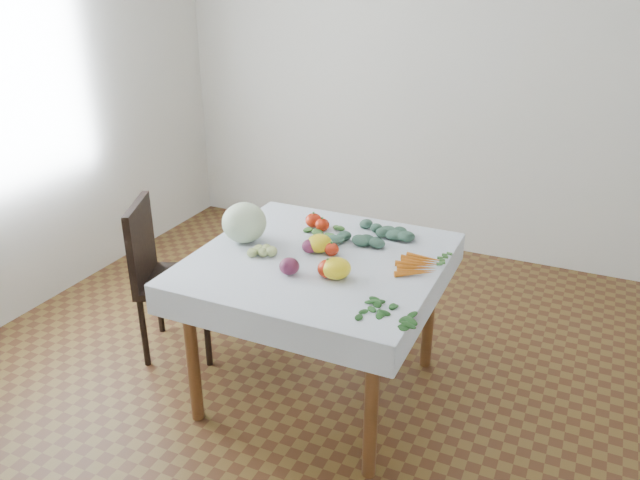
% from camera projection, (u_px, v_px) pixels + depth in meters
% --- Properties ---
extents(ground, '(4.00, 4.00, 0.00)m').
position_uv_depth(ground, '(319.00, 389.00, 3.22)').
color(ground, brown).
extents(back_wall, '(4.00, 0.04, 2.70)m').
position_uv_depth(back_wall, '(439.00, 67.00, 4.33)').
color(back_wall, silver).
rests_on(back_wall, ground).
extents(table, '(1.00, 1.00, 0.75)m').
position_uv_depth(table, '(318.00, 276.00, 2.96)').
color(table, brown).
rests_on(table, ground).
extents(tablecloth, '(1.12, 1.12, 0.01)m').
position_uv_depth(tablecloth, '(318.00, 258.00, 2.91)').
color(tablecloth, white).
rests_on(tablecloth, table).
extents(chair, '(0.53, 0.53, 0.88)m').
position_uv_depth(chair, '(162.00, 268.00, 3.37)').
color(chair, black).
rests_on(chair, ground).
extents(cabbage, '(0.28, 0.28, 0.20)m').
position_uv_depth(cabbage, '(244.00, 223.00, 3.04)').
color(cabbage, beige).
rests_on(cabbage, tablecloth).
extents(tomato_a, '(0.10, 0.10, 0.07)m').
position_uv_depth(tomato_a, '(314.00, 220.00, 3.23)').
color(tomato_a, red).
rests_on(tomato_a, tablecloth).
extents(tomato_b, '(0.08, 0.08, 0.07)m').
position_uv_depth(tomato_b, '(322.00, 225.00, 3.19)').
color(tomato_b, red).
rests_on(tomato_b, tablecloth).
extents(tomato_c, '(0.09, 0.09, 0.08)m').
position_uv_depth(tomato_c, '(328.00, 269.00, 2.71)').
color(tomato_c, red).
rests_on(tomato_c, tablecloth).
extents(tomato_d, '(0.09, 0.09, 0.06)m').
position_uv_depth(tomato_d, '(332.00, 249.00, 2.92)').
color(tomato_d, red).
rests_on(tomato_d, tablecloth).
extents(heirloom_back, '(0.16, 0.16, 0.08)m').
position_uv_depth(heirloom_back, '(319.00, 243.00, 2.96)').
color(heirloom_back, yellow).
rests_on(heirloom_back, tablecloth).
extents(heirloom_front, '(0.17, 0.17, 0.09)m').
position_uv_depth(heirloom_front, '(336.00, 268.00, 2.70)').
color(heirloom_front, yellow).
rests_on(heirloom_front, tablecloth).
extents(onion_a, '(0.10, 0.10, 0.07)m').
position_uv_depth(onion_a, '(310.00, 246.00, 2.95)').
color(onion_a, '#501636').
rests_on(onion_a, tablecloth).
extents(onion_b, '(0.12, 0.12, 0.08)m').
position_uv_depth(onion_b, '(289.00, 266.00, 2.74)').
color(onion_b, '#501636').
rests_on(onion_b, tablecloth).
extents(tomatillo_cluster, '(0.14, 0.09, 0.04)m').
position_uv_depth(tomatillo_cluster, '(259.00, 252.00, 2.91)').
color(tomatillo_cluster, '#C3DA7D').
rests_on(tomatillo_cluster, tablecloth).
extents(carrot_bunch, '(0.18, 0.24, 0.03)m').
position_uv_depth(carrot_bunch, '(418.00, 265.00, 2.81)').
color(carrot_bunch, orange).
rests_on(carrot_bunch, tablecloth).
extents(kale_bunch, '(0.35, 0.30, 0.05)m').
position_uv_depth(kale_bunch, '(369.00, 235.00, 3.09)').
color(kale_bunch, '#385D4C').
rests_on(kale_bunch, tablecloth).
extents(basil_bunch, '(0.24, 0.17, 0.01)m').
position_uv_depth(basil_bunch, '(390.00, 313.00, 2.44)').
color(basil_bunch, '#184E1A').
rests_on(basil_bunch, tablecloth).
extents(dill_bunch, '(0.21, 0.15, 0.02)m').
position_uv_depth(dill_bunch, '(321.00, 229.00, 3.19)').
color(dill_bunch, '#3E7133').
rests_on(dill_bunch, tablecloth).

